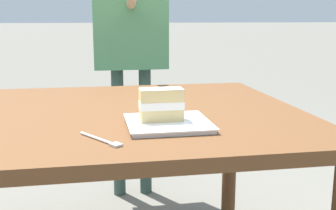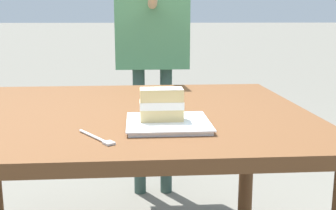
# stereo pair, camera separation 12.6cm
# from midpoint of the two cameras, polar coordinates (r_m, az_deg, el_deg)

# --- Properties ---
(patio_table) EXTENTS (1.35, 1.10, 0.74)m
(patio_table) POSITION_cam_midpoint_polar(r_m,az_deg,el_deg) (1.52, -10.23, -4.15)
(patio_table) COLOR brown
(patio_table) RESTS_ON ground
(dessert_plate) EXTENTS (0.25, 0.25, 0.02)m
(dessert_plate) POSITION_cam_midpoint_polar(r_m,az_deg,el_deg) (1.28, -2.84, -2.53)
(dessert_plate) COLOR white
(dessert_plate) RESTS_ON patio_table
(cake_slice) EXTENTS (0.13, 0.07, 0.10)m
(cake_slice) POSITION_cam_midpoint_polar(r_m,az_deg,el_deg) (1.27, -3.78, 0.03)
(cake_slice) COLOR #E0C17A
(cake_slice) RESTS_ON dessert_plate
(dessert_fork) EXTENTS (0.11, 0.15, 0.01)m
(dessert_fork) POSITION_cam_midpoint_polar(r_m,az_deg,el_deg) (1.14, -12.10, -4.68)
(dessert_fork) COLOR silver
(dessert_fork) RESTS_ON patio_table
(diner_person) EXTENTS (0.42, 0.55, 1.53)m
(diner_person) POSITION_cam_midpoint_polar(r_m,az_deg,el_deg) (2.45, -6.63, 10.70)
(diner_person) COLOR #334B43
(diner_person) RESTS_ON ground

